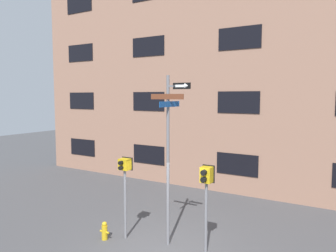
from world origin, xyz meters
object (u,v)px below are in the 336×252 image
Objects in this scene: street_sign_pole at (169,146)px; pedestrian_signal_right at (206,185)px; fire_hydrant at (105,231)px; pedestrian_signal_left at (125,175)px.

pedestrian_signal_right is (1.18, 0.01, -0.99)m from street_sign_pole.
pedestrian_signal_right is 3.62m from fire_hydrant.
street_sign_pole reaches higher than fire_hydrant.
pedestrian_signal_left is 1.85m from fire_hydrant.
pedestrian_signal_left reaches higher than fire_hydrant.
pedestrian_signal_left is 2.62m from pedestrian_signal_right.
street_sign_pole is 8.83× the size of fire_hydrant.
pedestrian_signal_right is at bearing 7.44° from pedestrian_signal_left.
pedestrian_signal_left is 4.48× the size of fire_hydrant.
pedestrian_signal_left is at bearing -172.56° from pedestrian_signal_right.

